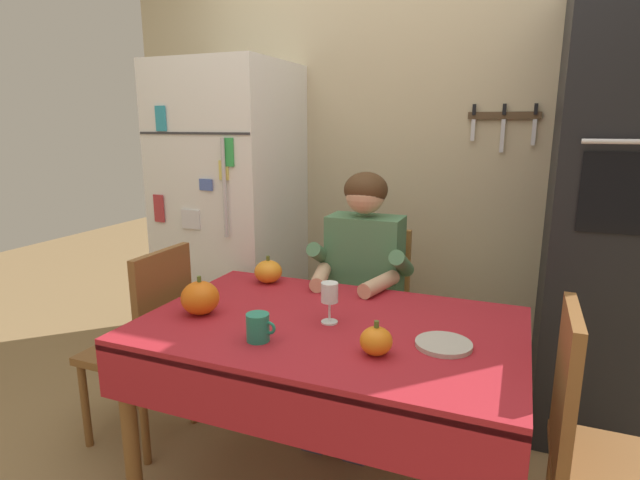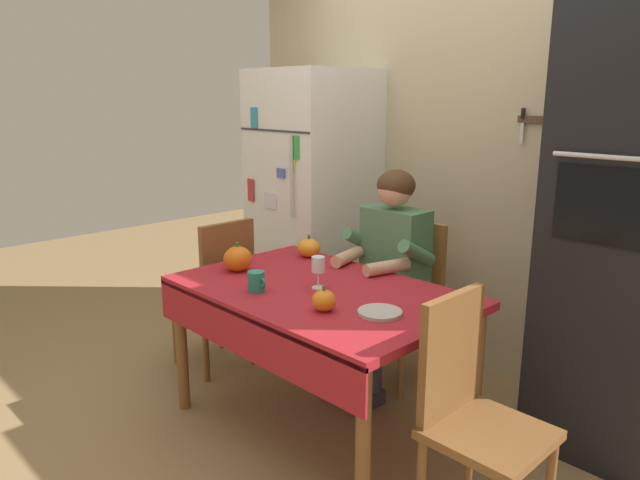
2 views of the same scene
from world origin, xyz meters
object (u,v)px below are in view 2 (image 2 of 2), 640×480
at_px(wall_oven, 629,231).
at_px(chair_behind_person, 407,293).
at_px(chair_right_side, 471,407).
at_px(wine_glass, 319,266).
at_px(seated_person, 387,262).
at_px(pumpkin_small, 309,248).
at_px(dining_table, 316,306).
at_px(chair_left_side, 219,288).
at_px(pumpkin_medium, 238,259).
at_px(refrigerator, 314,206).
at_px(pumpkin_large, 324,300).
at_px(serving_tray, 380,312).
at_px(coffee_mug, 256,282).

height_order(wall_oven, chair_behind_person, wall_oven).
height_order(chair_right_side, wine_glass, chair_right_side).
bearing_deg(wine_glass, seated_person, 96.40).
relative_size(wall_oven, pumpkin_small, 16.23).
xyz_separation_m(wall_oven, dining_table, (-1.05, -0.92, -0.39)).
height_order(chair_left_side, pumpkin_medium, chair_left_side).
relative_size(refrigerator, wine_glass, 11.51).
xyz_separation_m(dining_table, seated_person, (-0.06, 0.60, 0.08)).
height_order(seated_person, pumpkin_large, seated_person).
distance_m(pumpkin_large, pumpkin_medium, 0.74).
bearing_deg(serving_tray, chair_left_side, 176.03).
height_order(pumpkin_medium, serving_tray, pumpkin_medium).
relative_size(refrigerator, chair_right_side, 1.94).
relative_size(pumpkin_medium, serving_tray, 0.81).
height_order(chair_left_side, pumpkin_large, chair_left_side).
xyz_separation_m(dining_table, pumpkin_large, (0.23, -0.17, 0.13)).
bearing_deg(coffee_mug, wine_glass, 54.70).
height_order(wall_oven, wine_glass, wall_oven).
bearing_deg(chair_right_side, pumpkin_medium, -178.81).
bearing_deg(chair_right_side, wine_glass, 175.23).
xyz_separation_m(dining_table, pumpkin_small, (-0.44, 0.37, 0.14)).
relative_size(seated_person, chair_left_side, 1.34).
bearing_deg(seated_person, chair_left_side, -146.87).
xyz_separation_m(seated_person, serving_tray, (0.49, -0.64, 0.01)).
height_order(wall_oven, pumpkin_small, wall_oven).
bearing_deg(coffee_mug, pumpkin_small, 114.84).
bearing_deg(chair_right_side, serving_tray, 177.03).
bearing_deg(chair_behind_person, wine_glass, -85.14).
relative_size(chair_left_side, chair_right_side, 1.00).
relative_size(chair_behind_person, chair_left_side, 1.00).
distance_m(seated_person, chair_left_side, 1.02).
distance_m(refrigerator, pumpkin_medium, 1.07).
height_order(dining_table, chair_right_side, chair_right_side).
bearing_deg(chair_behind_person, pumpkin_medium, -116.28).
distance_m(wall_oven, wine_glass, 1.40).
bearing_deg(pumpkin_small, wine_glass, -38.33).
xyz_separation_m(chair_left_side, pumpkin_large, (1.13, -0.23, 0.28)).
bearing_deg(coffee_mug, pumpkin_large, 7.07).
relative_size(refrigerator, serving_tray, 9.55).
distance_m(wall_oven, chair_right_side, 1.13).
bearing_deg(seated_person, wine_glass, -83.60).
xyz_separation_m(refrigerator, dining_table, (0.95, -0.88, -0.24)).
bearing_deg(chair_right_side, seated_person, 145.51).
distance_m(refrigerator, chair_left_side, 0.91).
bearing_deg(coffee_mug, wall_oven, 43.27).
bearing_deg(pumpkin_large, serving_tray, 35.75).
bearing_deg(wine_glass, pumpkin_medium, -168.26).
height_order(refrigerator, chair_left_side, refrigerator).
distance_m(dining_table, wine_glass, 0.19).
bearing_deg(pumpkin_small, seated_person, 32.21).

